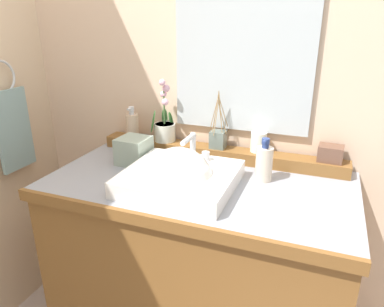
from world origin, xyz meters
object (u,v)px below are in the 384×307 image
at_px(lotion_bottle, 264,163).
at_px(hand_towel, 14,130).
at_px(tumbler_cup, 258,142).
at_px(reed_diffuser, 218,138).
at_px(tissue_box, 134,151).
at_px(potted_plant, 165,126).
at_px(sink_basin, 179,181).
at_px(soap_dispenser, 132,125).
at_px(soap_bar, 165,154).
at_px(trinket_box, 331,153).

relative_size(lotion_bottle, hand_towel, 0.45).
distance_m(tumbler_cup, lotion_bottle, 0.19).
xyz_separation_m(lotion_bottle, hand_towel, (-1.19, -0.08, 0.03)).
xyz_separation_m(reed_diffuser, tissue_box, (-0.33, -0.18, -0.04)).
height_order(potted_plant, reed_diffuser, potted_plant).
xyz_separation_m(sink_basin, lotion_bottle, (0.29, 0.18, 0.05)).
xyz_separation_m(soap_dispenser, reed_diffuser, (0.43, 0.01, -0.02)).
bearing_deg(soap_bar, reed_diffuser, 54.21).
xyz_separation_m(sink_basin, tumbler_cup, (0.23, 0.36, 0.07)).
height_order(potted_plant, hand_towel, potted_plant).
bearing_deg(potted_plant, reed_diffuser, -1.23).
relative_size(sink_basin, trinket_box, 4.21).
xyz_separation_m(potted_plant, reed_diffuser, (0.27, -0.01, -0.03)).
height_order(sink_basin, trinket_box, sink_basin).
xyz_separation_m(sink_basin, reed_diffuser, (0.05, 0.34, 0.07)).
xyz_separation_m(soap_dispenser, hand_towel, (-0.52, -0.23, -0.02)).
bearing_deg(soap_dispenser, tumbler_cup, 2.68).
bearing_deg(trinket_box, soap_bar, -156.83).
bearing_deg(potted_plant, tumbler_cup, 1.37).
height_order(potted_plant, lotion_bottle, potted_plant).
distance_m(sink_basin, tumbler_cup, 0.43).
height_order(tumbler_cup, lotion_bottle, lotion_bottle).
height_order(trinket_box, tissue_box, trinket_box).
bearing_deg(trinket_box, tissue_box, -163.20).
bearing_deg(tumbler_cup, soap_bar, -145.12).
xyz_separation_m(soap_bar, trinket_box, (0.64, 0.23, 0.01)).
bearing_deg(reed_diffuser, trinket_box, 1.24).
xyz_separation_m(sink_basin, soap_dispenser, (-0.38, 0.33, 0.09)).
bearing_deg(soap_bar, sink_basin, -46.42).
distance_m(sink_basin, soap_dispenser, 0.51).
bearing_deg(hand_towel, soap_dispenser, 23.74).
height_order(sink_basin, hand_towel, hand_towel).
relative_size(lotion_bottle, tissue_box, 1.35).
bearing_deg(potted_plant, soap_bar, -64.96).
bearing_deg(hand_towel, soap_bar, 1.40).
distance_m(soap_bar, reed_diffuser, 0.27).
relative_size(soap_bar, soap_dispenser, 0.45).
xyz_separation_m(sink_basin, tissue_box, (-0.28, 0.16, 0.03)).
bearing_deg(tissue_box, trinket_box, 13.56).
xyz_separation_m(soap_bar, tissue_box, (-0.17, 0.04, -0.02)).
bearing_deg(soap_dispenser, tissue_box, -59.04).
relative_size(tissue_box, hand_towel, 0.33).
distance_m(soap_dispenser, hand_towel, 0.57).
height_order(sink_basin, tumbler_cup, sink_basin).
bearing_deg(trinket_box, potted_plant, -176.40).
relative_size(soap_bar, hand_towel, 0.18).
distance_m(potted_plant, tumbler_cup, 0.45).
bearing_deg(lotion_bottle, potted_plant, 161.90).
distance_m(potted_plant, trinket_box, 0.75).
relative_size(sink_basin, hand_towel, 1.05).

